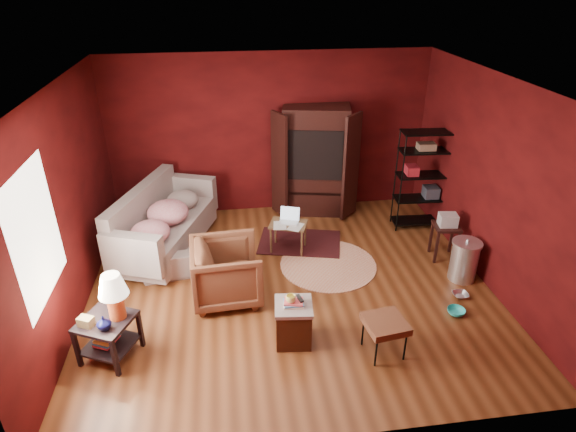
% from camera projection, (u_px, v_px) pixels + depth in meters
% --- Properties ---
extents(room, '(5.54, 5.04, 2.84)m').
position_uv_depth(room, '(287.00, 196.00, 6.12)').
color(room, brown).
rests_on(room, ground).
extents(sofa, '(0.82, 1.91, 0.72)m').
position_uv_depth(sofa, '(163.00, 230.00, 7.46)').
color(sofa, gray).
rests_on(sofa, ground).
extents(armchair, '(0.87, 0.92, 0.90)m').
position_uv_depth(armchair, '(226.00, 269.00, 6.34)').
color(armchair, black).
rests_on(armchair, ground).
extents(pet_bowl_steel, '(0.21, 0.05, 0.21)m').
position_uv_depth(pet_bowl_steel, '(461.00, 290.00, 6.50)').
color(pet_bowl_steel, silver).
rests_on(pet_bowl_steel, ground).
extents(pet_bowl_turquoise, '(0.23, 0.08, 0.23)m').
position_uv_depth(pet_bowl_turquoise, '(457.00, 307.00, 6.17)').
color(pet_bowl_turquoise, '#2AC6C4').
rests_on(pet_bowl_turquoise, ground).
extents(vase, '(0.18, 0.19, 0.16)m').
position_uv_depth(vase, '(104.00, 323.00, 5.16)').
color(vase, '#0B0C39').
rests_on(vase, side_table).
extents(mug, '(0.14, 0.12, 0.12)m').
position_uv_depth(mug, '(291.00, 298.00, 5.47)').
color(mug, '#EFE075').
rests_on(mug, hamper).
extents(side_table, '(0.72, 0.72, 1.08)m').
position_uv_depth(side_table, '(110.00, 309.00, 5.29)').
color(side_table, black).
rests_on(side_table, ground).
extents(sofa_cushions, '(1.59, 2.40, 0.94)m').
position_uv_depth(sofa_cushions, '(162.00, 224.00, 7.43)').
color(sofa_cushions, gray).
rests_on(sofa_cushions, sofa).
extents(hamper, '(0.48, 0.48, 0.61)m').
position_uv_depth(hamper, '(293.00, 322.00, 5.66)').
color(hamper, '#462110').
rests_on(hamper, ground).
extents(footstool, '(0.51, 0.51, 0.46)m').
position_uv_depth(footstool, '(385.00, 325.00, 5.43)').
color(footstool, black).
rests_on(footstool, ground).
extents(rug_round, '(1.47, 1.47, 0.01)m').
position_uv_depth(rug_round, '(328.00, 264.00, 7.24)').
color(rug_round, beige).
rests_on(rug_round, ground).
extents(rug_oriental, '(1.47, 1.15, 0.01)m').
position_uv_depth(rug_oriental, '(300.00, 242.00, 7.81)').
color(rug_oriental, '#451216').
rests_on(rug_oriental, ground).
extents(laptop_desk, '(0.66, 0.57, 0.69)m').
position_uv_depth(laptop_desk, '(288.00, 226.00, 7.43)').
color(laptop_desk, brown).
rests_on(laptop_desk, ground).
extents(tv_armoire, '(1.50, 0.98, 1.93)m').
position_uv_depth(tv_armoire, '(315.00, 159.00, 8.39)').
color(tv_armoire, black).
rests_on(tv_armoire, ground).
extents(wire_shelving, '(0.85, 0.41, 1.69)m').
position_uv_depth(wire_shelving, '(423.00, 176.00, 7.93)').
color(wire_shelving, black).
rests_on(wire_shelving, ground).
extents(small_stand, '(0.42, 0.42, 0.74)m').
position_uv_depth(small_stand, '(447.00, 225.00, 7.19)').
color(small_stand, black).
rests_on(small_stand, ground).
extents(trash_can, '(0.50, 0.50, 0.65)m').
position_uv_depth(trash_can, '(464.00, 260.00, 6.80)').
color(trash_can, white).
rests_on(trash_can, ground).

